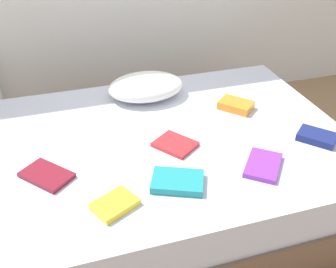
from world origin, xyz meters
TOP-DOWN VIEW (x-y plane):
  - ground_plane at (0.00, 0.00)m, footprint 8.00×8.00m
  - bed at (0.00, 0.00)m, footprint 2.00×1.50m
  - pillow at (-0.01, 0.49)m, footprint 0.49×0.35m
  - textbook_teal at (-0.09, -0.41)m, footprint 0.29×0.25m
  - textbook_purple at (0.35, -0.41)m, footprint 0.27×0.28m
  - textbook_orange at (0.48, 0.17)m, footprint 0.23×0.24m
  - textbook_maroon at (-0.68, -0.17)m, footprint 0.27×0.28m
  - textbook_navy at (0.75, -0.28)m, footprint 0.23×0.24m
  - textbook_red at (-0.01, -0.10)m, footprint 0.26×0.27m
  - textbook_yellow at (-0.40, -0.47)m, footprint 0.23×0.21m

SIDE VIEW (x-z plane):
  - ground_plane at x=0.00m, z-range 0.00..0.00m
  - bed at x=0.00m, z-range 0.00..0.50m
  - textbook_red at x=-0.01m, z-range 0.50..0.52m
  - textbook_maroon at x=-0.68m, z-range 0.50..0.52m
  - textbook_purple at x=0.35m, z-range 0.50..0.53m
  - textbook_yellow at x=-0.40m, z-range 0.50..0.53m
  - textbook_teal at x=-0.09m, z-range 0.50..0.54m
  - textbook_navy at x=0.75m, z-range 0.50..0.54m
  - textbook_orange at x=0.48m, z-range 0.50..0.55m
  - pillow at x=-0.01m, z-range 0.50..0.65m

